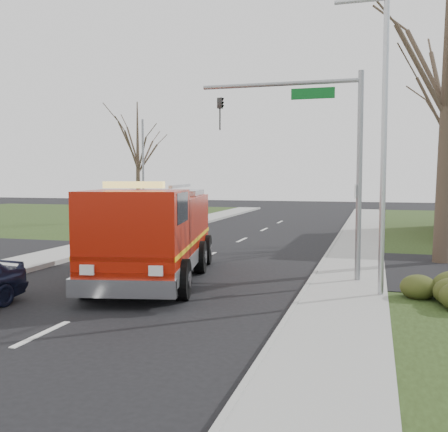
# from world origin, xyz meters

# --- Properties ---
(ground) EXTENTS (120.00, 120.00, 0.00)m
(ground) POSITION_xyz_m (0.00, 0.00, 0.00)
(ground) COLOR black
(ground) RESTS_ON ground
(sidewalk_right) EXTENTS (2.40, 80.00, 0.15)m
(sidewalk_right) POSITION_xyz_m (6.20, 0.00, 0.07)
(sidewalk_right) COLOR #9E9D98
(sidewalk_right) RESTS_ON ground
(health_center_sign) EXTENTS (0.12, 2.00, 1.40)m
(health_center_sign) POSITION_xyz_m (10.50, 12.50, 0.88)
(health_center_sign) COLOR #491118
(health_center_sign) RESTS_ON ground
(bare_tree_near) EXTENTS (6.00, 6.00, 12.00)m
(bare_tree_near) POSITION_xyz_m (9.50, 6.00, 7.41)
(bare_tree_near) COLOR #3F3225
(bare_tree_near) RESTS_ON ground
(bare_tree_left) EXTENTS (4.50, 4.50, 9.00)m
(bare_tree_left) POSITION_xyz_m (-10.00, 20.00, 5.56)
(bare_tree_left) COLOR #3F3225
(bare_tree_left) RESTS_ON ground
(traffic_signal_mast) EXTENTS (5.29, 0.18, 6.80)m
(traffic_signal_mast) POSITION_xyz_m (5.21, 1.50, 4.71)
(traffic_signal_mast) COLOR gray
(traffic_signal_mast) RESTS_ON ground
(streetlight_pole) EXTENTS (1.48, 0.16, 8.40)m
(streetlight_pole) POSITION_xyz_m (7.14, -0.50, 4.55)
(streetlight_pole) COLOR #B7BABF
(streetlight_pole) RESTS_ON ground
(utility_pole_far) EXTENTS (0.14, 0.14, 7.00)m
(utility_pole_far) POSITION_xyz_m (-6.80, 14.00, 3.50)
(utility_pole_far) COLOR gray
(utility_pole_far) RESTS_ON ground
(fire_engine) EXTENTS (4.55, 8.68, 3.34)m
(fire_engine) POSITION_xyz_m (-0.08, 0.30, 1.51)
(fire_engine) COLOR #A61707
(fire_engine) RESTS_ON ground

